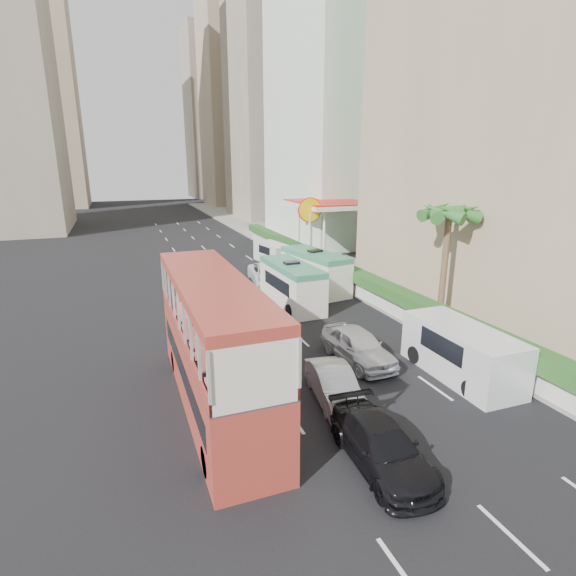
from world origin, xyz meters
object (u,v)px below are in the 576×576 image
car_black (380,465)px  minibus_far (315,271)px  car_silver_lane_a (334,401)px  minibus_near (292,285)px  car_silver_lane_b (357,361)px  panel_van_near (461,352)px  palm_tree (444,269)px  shell_station (330,230)px  double_decker_bus (214,344)px  van_asset (267,283)px  panel_van_far (273,253)px

car_black → minibus_far: 19.89m
car_silver_lane_a → minibus_near: minibus_near is taller
car_silver_lane_b → panel_van_near: (3.48, -2.89, 1.13)m
palm_tree → car_silver_lane_a: bearing=-150.1°
car_silver_lane_b → shell_station: (8.95, 21.54, 2.75)m
shell_station → double_decker_bus: bearing=-124.8°
minibus_far → car_black: bearing=-117.1°
double_decker_bus → minibus_near: bearing=55.6°
minibus_far → shell_station: (5.82, 9.58, 1.33)m
minibus_near → palm_tree: 9.49m
double_decker_bus → van_asset: double_decker_bus is taller
van_asset → double_decker_bus: bearing=-107.3°
shell_station → palm_tree: bearing=-96.6°
panel_van_near → palm_tree: (3.27, 5.44, 2.25)m
car_silver_lane_a → shell_station: 27.18m
minibus_near → minibus_far: bearing=42.1°
car_black → car_silver_lane_b: bearing=69.1°
car_black → minibus_far: minibus_far is taller
car_silver_lane_a → shell_station: shell_station is taller
double_decker_bus → minibus_far: 16.88m
panel_van_near → panel_van_far: bearing=91.5°
car_silver_lane_b → panel_van_near: panel_van_near is taller
double_decker_bus → van_asset: size_ratio=2.06×
van_asset → palm_tree: palm_tree is taller
palm_tree → car_black: bearing=-136.1°
shell_station → car_silver_lane_a: bearing=-115.5°
car_silver_lane_b → car_black: car_silver_lane_b is taller
car_silver_lane_b → minibus_far: bearing=73.0°
minibus_near → panel_van_near: 12.45m
van_asset → panel_van_near: 18.08m
car_silver_lane_a → shell_station: size_ratio=0.51×
car_black → palm_tree: palm_tree is taller
car_black → palm_tree: size_ratio=0.74×
panel_van_near → panel_van_far: size_ratio=1.26×
panel_van_far → shell_station: bearing=-12.4°
car_silver_lane_b → minibus_near: (0.19, 9.11, 1.40)m
van_asset → shell_station: (8.51, 6.65, 2.75)m
car_silver_lane_a → panel_van_far: (5.93, 24.67, 0.90)m
car_silver_lane_a → minibus_far: (5.80, 14.83, 1.42)m
double_decker_bus → minibus_near: size_ratio=1.75×
car_black → palm_tree: (9.79, 9.44, 3.38)m
car_black → panel_van_near: (6.52, 4.00, 1.13)m
double_decker_bus → car_silver_lane_a: (4.38, -1.41, -2.53)m
double_decker_bus → van_asset: (7.49, 16.35, -2.53)m
car_silver_lane_b → van_asset: car_silver_lane_b is taller
minibus_near → palm_tree: (6.56, -6.57, 1.98)m
panel_van_far → palm_tree: 19.73m
panel_van_near → palm_tree: 6.73m
car_black → palm_tree: bearing=46.8°
car_silver_lane_a → panel_van_near: bearing=8.4°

